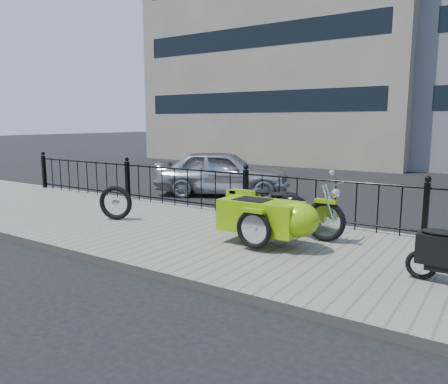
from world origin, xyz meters
The scene contains 8 objects.
ground centered at (0.00, 0.00, 0.00)m, with size 120.00×120.00×0.00m, color black.
sidewalk centered at (0.00, -0.50, 0.06)m, with size 30.00×3.80×0.12m, color slate.
curb centered at (0.00, 1.44, 0.06)m, with size 30.00×0.10×0.12m, color gray.
iron_fence centered at (0.00, 1.30, 0.59)m, with size 14.11×0.11×1.08m.
building_tan centered at (-6.00, 15.99, 6.00)m, with size 14.00×8.01×12.00m.
motorcycle_sidecar centered at (1.53, -0.38, 0.59)m, with size 2.28×1.48×0.98m.
spare_tire centered at (-1.94, -0.55, 0.47)m, with size 0.70×0.70×0.10m, color black.
sedan_car centered at (-2.19, 3.73, 0.65)m, with size 1.52×3.79×1.29m, color #B5B8BD.
Camera 1 is at (4.63, -6.52, 2.08)m, focal length 35.00 mm.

